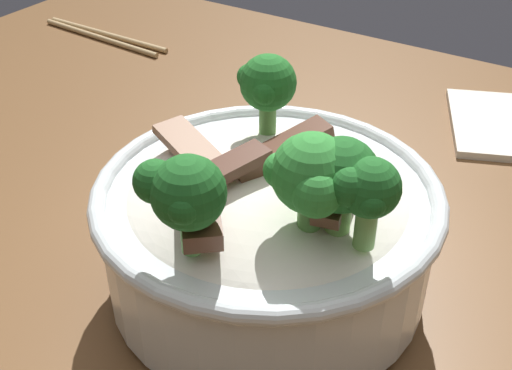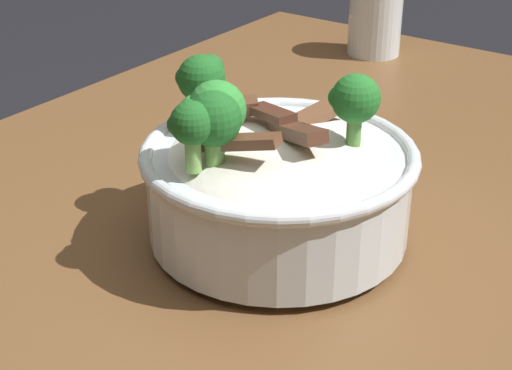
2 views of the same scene
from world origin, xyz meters
name	(u,v)px [view 1 (image 1 of 2)]	position (x,y,z in m)	size (l,w,h in m)	color
dining_table	(286,348)	(0.00, 0.00, 0.69)	(1.26, 0.92, 0.80)	brown
rice_bowl	(270,220)	(0.00, 0.04, 0.86)	(0.24, 0.24, 0.16)	silver
chopsticks_pair	(103,36)	(0.44, -0.26, 0.80)	(0.21, 0.03, 0.01)	tan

